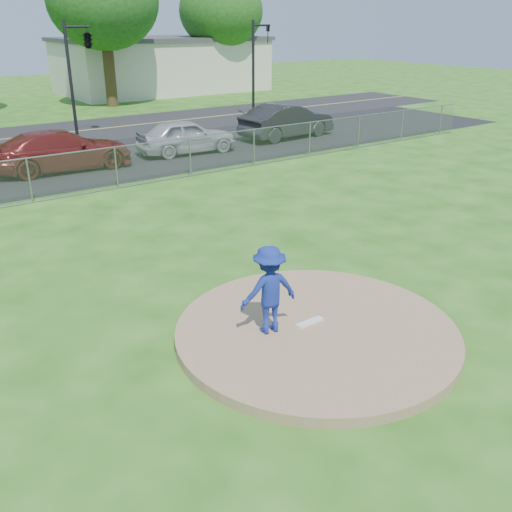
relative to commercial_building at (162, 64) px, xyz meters
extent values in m
plane|color=#235913|center=(-16.00, -28.00, -2.16)|extent=(120.00, 120.00, 0.00)
cylinder|color=#937350|center=(-16.00, -38.00, -2.06)|extent=(5.40, 5.40, 0.20)
cube|color=white|center=(-16.00, -37.80, -1.94)|extent=(0.60, 0.15, 0.04)
cube|color=gray|center=(-16.00, -26.00, -1.41)|extent=(40.00, 0.06, 1.50)
cube|color=black|center=(-16.00, -21.50, -2.15)|extent=(50.00, 8.00, 0.01)
cube|color=black|center=(-16.00, -14.00, -2.16)|extent=(60.00, 7.00, 0.01)
cube|color=beige|center=(0.00, 0.00, -0.16)|extent=(16.00, 9.00, 4.00)
cube|color=#3F3F42|center=(0.00, 0.00, 1.99)|extent=(16.40, 9.40, 0.30)
cylinder|color=#3B2915|center=(-7.00, -6.00, 0.12)|extent=(0.76, 0.76, 4.55)
ellipsoid|color=#174C14|center=(-7.00, -6.00, 4.57)|extent=(7.28, 7.28, 6.19)
cylinder|color=#3D2416|center=(4.00, -3.00, -0.06)|extent=(0.74, 0.74, 4.20)
ellipsoid|color=#184A13|center=(4.00, -3.00, 4.06)|extent=(6.72, 6.72, 5.71)
cylinder|color=black|center=(-13.00, -16.00, 0.64)|extent=(0.16, 0.16, 5.60)
cylinder|color=black|center=(-12.40, -16.00, 3.14)|extent=(1.20, 0.12, 0.12)
imported|color=black|center=(-11.92, -16.00, 2.64)|extent=(0.53, 2.48, 1.00)
cylinder|color=black|center=(-2.00, -16.00, 0.64)|extent=(0.16, 0.16, 5.60)
cylinder|color=black|center=(-1.40, -16.00, 3.14)|extent=(1.20, 0.12, 0.12)
imported|color=black|center=(-0.92, -16.00, 2.64)|extent=(0.16, 0.20, 1.00)
imported|color=navy|center=(-16.81, -37.56, -1.11)|extent=(1.19, 0.81, 1.70)
imported|color=maroon|center=(-15.70, -22.16, -1.35)|extent=(5.60, 2.50, 1.60)
imported|color=#B2B4B7|center=(-10.12, -22.30, -1.39)|extent=(4.60, 2.18, 1.52)
imported|color=black|center=(-4.16, -22.04, -1.30)|extent=(5.27, 2.21, 1.70)
camera|label=1|loc=(-22.46, -45.10, 3.49)|focal=40.00mm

